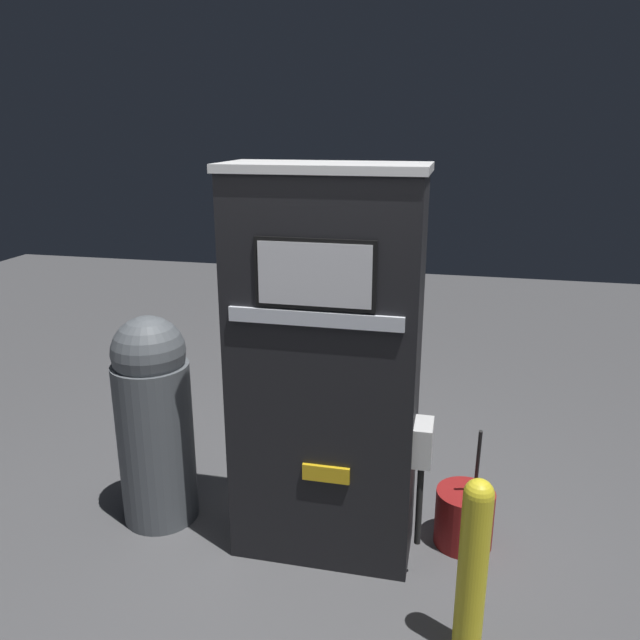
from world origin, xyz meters
name	(u,v)px	position (x,y,z in m)	size (l,w,h in m)	color
ground_plane	(316,569)	(0.00, 0.00, 0.00)	(14.00, 14.00, 0.00)	#4C4C4F
gas_pump	(325,371)	(0.00, 0.21, 1.02)	(1.03, 0.45, 2.04)	black
safety_bollard	(473,564)	(0.76, -0.37, 0.45)	(0.13, 0.13, 0.85)	yellow
trash_bin	(154,418)	(-0.99, 0.26, 0.63)	(0.43, 0.43, 1.22)	#51565B
squeegee_bucket	(464,517)	(0.74, 0.39, 0.16)	(0.32, 0.32, 0.71)	maroon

